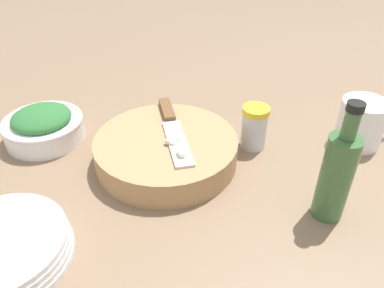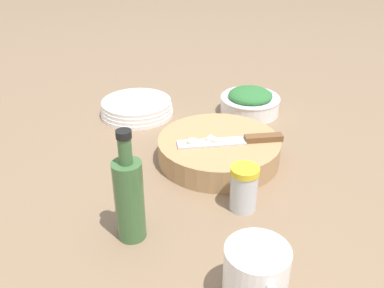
{
  "view_description": "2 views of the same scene",
  "coord_description": "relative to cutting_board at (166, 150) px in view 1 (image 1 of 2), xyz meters",
  "views": [
    {
      "loc": [
        0.07,
        0.51,
        0.44
      ],
      "look_at": [
        0.02,
        0.0,
        0.09
      ],
      "focal_mm": 35.0,
      "sensor_mm": 36.0,
      "label": 1
    },
    {
      "loc": [
        -0.75,
        0.0,
        0.49
      ],
      "look_at": [
        0.01,
        -0.01,
        0.07
      ],
      "focal_mm": 40.0,
      "sensor_mm": 36.0,
      "label": 2
    }
  ],
  "objects": [
    {
      "name": "plate_stack",
      "position": [
        0.24,
        0.21,
        -0.01
      ],
      "size": [
        0.19,
        0.19,
        0.04
      ],
      "color": "white",
      "rests_on": "ground_plane"
    },
    {
      "name": "chef_knife",
      "position": [
        -0.01,
        -0.04,
        0.03
      ],
      "size": [
        0.06,
        0.23,
        0.01
      ],
      "rotation": [
        0.0,
        0.0,
        0.12
      ],
      "color": "brown",
      "rests_on": "cutting_board"
    },
    {
      "name": "oil_bottle",
      "position": [
        -0.25,
        0.16,
        0.06
      ],
      "size": [
        0.05,
        0.05,
        0.2
      ],
      "color": "#3D6638",
      "rests_on": "ground_plane"
    },
    {
      "name": "cutting_board",
      "position": [
        0.0,
        0.0,
        0.0
      ],
      "size": [
        0.27,
        0.27,
        0.05
      ],
      "color": "tan",
      "rests_on": "ground_plane"
    },
    {
      "name": "coffee_mug",
      "position": [
        -0.39,
        -0.03,
        0.02
      ],
      "size": [
        0.13,
        0.09,
        0.09
      ],
      "color": "white",
      "rests_on": "ground_plane"
    },
    {
      "name": "garlic_cloves",
      "position": [
        -0.02,
        0.03,
        0.03
      ],
      "size": [
        0.04,
        0.07,
        0.02
      ],
      "color": "silver",
      "rests_on": "cutting_board"
    },
    {
      "name": "ground_plane",
      "position": [
        -0.07,
        0.07,
        -0.03
      ],
      "size": [
        5.0,
        5.0,
        0.0
      ],
      "primitive_type": "plane",
      "color": "#7F664C"
    },
    {
      "name": "spice_jar",
      "position": [
        -0.18,
        -0.03,
        0.02
      ],
      "size": [
        0.05,
        0.05,
        0.09
      ],
      "color": "silver",
      "rests_on": "ground_plane"
    },
    {
      "name": "herb_bowl",
      "position": [
        0.25,
        -0.1,
        0.01
      ],
      "size": [
        0.16,
        0.16,
        0.07
      ],
      "color": "white",
      "rests_on": "ground_plane"
    }
  ]
}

